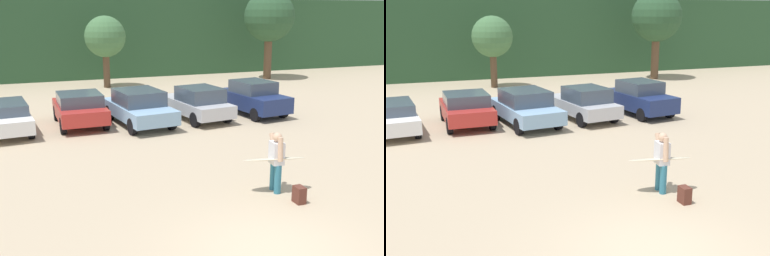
# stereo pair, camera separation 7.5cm
# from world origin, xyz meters

# --- Properties ---
(ground_plane) EXTENTS (120.00, 120.00, 0.00)m
(ground_plane) POSITION_xyz_m (0.00, 0.00, 0.00)
(ground_plane) COLOR tan
(hillside_ridge) EXTENTS (108.00, 12.00, 5.74)m
(hillside_ridge) POSITION_xyz_m (0.00, 32.19, 2.87)
(hillside_ridge) COLOR #284C2D
(hillside_ridge) RESTS_ON ground_plane
(tree_center_left) EXTENTS (2.63, 2.63, 4.59)m
(tree_center_left) POSITION_xyz_m (0.69, 22.46, 3.23)
(tree_center_left) COLOR brown
(tree_center_left) RESTS_ON ground_plane
(tree_far_left) EXTENTS (3.60, 3.60, 6.28)m
(tree_far_left) POSITION_xyz_m (12.46, 22.28, 4.42)
(tree_far_left) COLOR brown
(tree_far_left) RESTS_ON ground_plane
(parked_car_white) EXTENTS (2.36, 4.54, 1.29)m
(parked_car_white) POSITION_xyz_m (-5.39, 12.39, 0.70)
(parked_car_white) COLOR white
(parked_car_white) RESTS_ON ground_plane
(parked_car_red) EXTENTS (2.04, 3.98, 1.45)m
(parked_car_red) POSITION_xyz_m (-2.28, 12.62, 0.77)
(parked_car_red) COLOR #B72D28
(parked_car_red) RESTS_ON ground_plane
(parked_car_sky_blue) EXTENTS (2.48, 4.68, 1.55)m
(parked_car_sky_blue) POSITION_xyz_m (0.17, 11.82, 0.81)
(parked_car_sky_blue) COLOR #84ADD1
(parked_car_sky_blue) RESTS_ON ground_plane
(parked_car_silver) EXTENTS (2.39, 4.43, 1.53)m
(parked_car_silver) POSITION_xyz_m (2.94, 11.91, 0.78)
(parked_car_silver) COLOR silver
(parked_car_silver) RESTS_ON ground_plane
(parked_car_navy) EXTENTS (2.30, 4.14, 1.64)m
(parked_car_navy) POSITION_xyz_m (5.86, 11.96, 0.83)
(parked_car_navy) COLOR navy
(parked_car_navy) RESTS_ON ground_plane
(person_adult) EXTENTS (0.35, 0.77, 1.70)m
(person_adult) POSITION_xyz_m (1.83, 2.93, 0.96)
(person_adult) COLOR teal
(person_adult) RESTS_ON ground_plane
(surfboard_cream) EXTENTS (1.83, 0.84, 0.19)m
(surfboard_cream) POSITION_xyz_m (1.77, 2.95, 0.95)
(surfboard_cream) COLOR beige
(backpack_dropped) EXTENTS (0.24, 0.34, 0.45)m
(backpack_dropped) POSITION_xyz_m (2.01, 2.02, 0.22)
(backpack_dropped) COLOR #592D23
(backpack_dropped) RESTS_ON ground_plane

